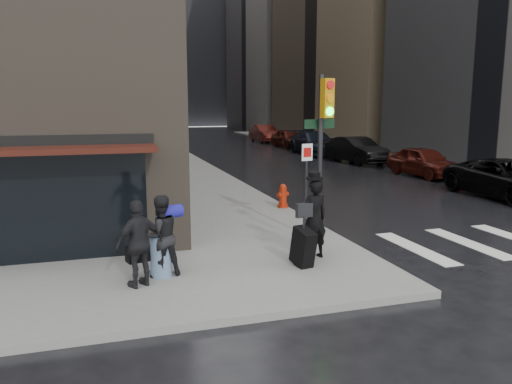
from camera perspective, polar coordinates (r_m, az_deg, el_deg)
ground at (r=10.79m, az=5.15°, el=-9.38°), size 140.00×140.00×0.00m
sidewalk_left at (r=36.79m, az=-10.92°, el=4.35°), size 4.00×50.00×0.15m
sidewalk_right at (r=40.50m, az=8.50°, el=4.93°), size 3.00×50.00×0.15m
bldg_left_far at (r=72.61m, az=-25.18°, el=16.54°), size 22.00×20.00×26.00m
bldg_right_far at (r=74.28m, az=7.15°, el=16.82°), size 22.00×20.00×25.00m
bldg_distant at (r=88.84m, az=-11.00°, el=17.86°), size 40.00×12.00×32.00m
man_overcoat at (r=11.11m, az=6.38°, el=-3.56°), size 1.03×1.14×1.98m
man_jeans at (r=10.15m, az=-10.94°, el=-4.97°), size 1.21×0.84×1.66m
man_greycoat at (r=9.68m, az=-13.20°, el=-5.76°), size 1.06×0.81×1.68m
traffic_light at (r=12.35m, az=7.53°, el=6.40°), size 1.01×0.58×4.13m
fire_hydrant at (r=16.76m, az=3.09°, el=-0.56°), size 0.46×0.35×0.80m
parked_car_0 at (r=21.47m, az=26.96°, el=1.33°), size 2.57×5.40×1.49m
parked_car_1 at (r=26.36m, az=18.63°, el=3.32°), size 2.00×4.48×1.50m
parked_car_2 at (r=31.16m, az=11.40°, el=4.70°), size 2.19×5.04×1.61m
parked_car_3 at (r=36.48m, az=6.68°, el=5.62°), size 2.52×5.81×1.67m
parked_car_4 at (r=42.17m, az=3.78°, el=6.16°), size 2.04×4.61×1.54m
parked_car_5 at (r=47.77m, az=0.99°, el=6.69°), size 1.80×5.03×1.65m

